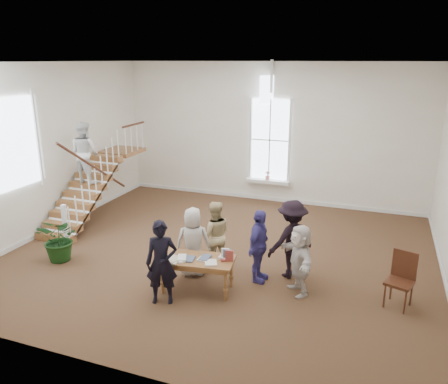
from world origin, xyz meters
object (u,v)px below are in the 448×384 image
at_px(woman_cluster_b, 292,239).
at_px(floor_plant, 60,239).
at_px(woman_cluster_a, 259,246).
at_px(police_officer, 162,263).
at_px(person_yellow, 214,235).
at_px(library_table, 196,262).
at_px(elderly_woman, 193,242).
at_px(woman_cluster_c, 299,260).
at_px(side_chair, 402,276).

height_order(woman_cluster_b, floor_plant, woman_cluster_b).
distance_m(woman_cluster_a, floor_plant, 4.66).
distance_m(police_officer, person_yellow, 1.80).
xyz_separation_m(woman_cluster_a, woman_cluster_b, (0.60, 0.45, 0.07)).
distance_m(library_table, elderly_woman, 0.72).
relative_size(police_officer, woman_cluster_b, 0.97).
distance_m(woman_cluster_c, side_chair, 1.94).
relative_size(floor_plant, side_chair, 1.00).
xyz_separation_m(person_yellow, woman_cluster_c, (2.01, -0.49, -0.05)).
bearing_deg(side_chair, woman_cluster_a, -161.50).
bearing_deg(library_table, woman_cluster_a, 29.62).
xyz_separation_m(person_yellow, floor_plant, (-3.50, -0.94, -0.24)).
distance_m(elderly_woman, woman_cluster_c, 2.31).
relative_size(woman_cluster_b, woman_cluster_c, 1.19).
distance_m(elderly_woman, person_yellow, 0.58).
xyz_separation_m(library_table, side_chair, (3.89, 0.84, -0.01)).
height_order(police_officer, woman_cluster_a, police_officer).
distance_m(library_table, woman_cluster_a, 1.36).
distance_m(person_yellow, floor_plant, 3.63).
xyz_separation_m(police_officer, floor_plant, (-3.10, 0.81, -0.30)).
bearing_deg(floor_plant, side_chair, 5.11).
bearing_deg(side_chair, library_table, -149.65).
bearing_deg(side_chair, woman_cluster_b, -172.88).
relative_size(woman_cluster_c, floor_plant, 1.35).
bearing_deg(woman_cluster_c, woman_cluster_b, 172.63).
distance_m(police_officer, elderly_woman, 1.26).
relative_size(library_table, floor_plant, 1.47).
height_order(person_yellow, woman_cluster_b, woman_cluster_b).
relative_size(elderly_woman, floor_plant, 1.42).
distance_m(person_yellow, side_chair, 3.95).
height_order(library_table, floor_plant, floor_plant).
xyz_separation_m(library_table, floor_plant, (-3.54, 0.18, -0.08)).
xyz_separation_m(police_officer, side_chair, (4.33, 1.48, -0.22)).
xyz_separation_m(police_officer, woman_cluster_c, (2.41, 1.26, -0.11)).
distance_m(police_officer, woman_cluster_c, 2.72).
xyz_separation_m(woman_cluster_a, woman_cluster_c, (0.90, -0.20, -0.07)).
height_order(person_yellow, side_chair, person_yellow).
xyz_separation_m(woman_cluster_c, side_chair, (1.92, 0.22, -0.12)).
bearing_deg(person_yellow, woman_cluster_a, 139.26).
xyz_separation_m(library_table, elderly_woman, (-0.34, 0.61, 0.14)).
relative_size(elderly_woman, woman_cluster_b, 0.89).
xyz_separation_m(person_yellow, woman_cluster_a, (1.11, -0.29, 0.01)).
relative_size(person_yellow, woman_cluster_c, 1.07).
xyz_separation_m(woman_cluster_b, side_chair, (2.22, -0.43, -0.25)).
height_order(woman_cluster_b, woman_cluster_c, woman_cluster_b).
bearing_deg(person_yellow, woman_cluster_b, 159.21).
bearing_deg(woman_cluster_b, side_chair, 120.70).
relative_size(library_table, side_chair, 1.46).
height_order(woman_cluster_b, side_chair, woman_cluster_b).
height_order(library_table, side_chair, side_chair).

